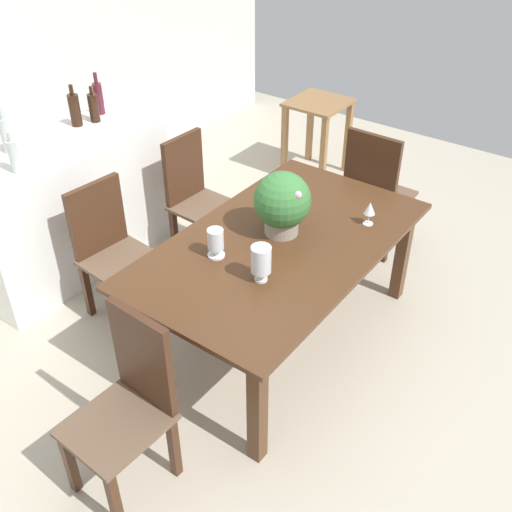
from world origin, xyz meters
TOP-DOWN VIEW (x-y plane):
  - ground_plane at (0.00, 0.00)m, footprint 7.04×7.04m
  - dining_table at (0.00, 0.00)m, footprint 1.86×1.09m
  - chair_far_left at (-0.41, 1.05)m, footprint 0.47×0.46m
  - chair_far_right at (0.42, 1.05)m, footprint 0.42×0.44m
  - chair_head_end at (-1.24, -0.00)m, footprint 0.47×0.42m
  - chair_foot_end at (1.24, 0.00)m, footprint 0.44×0.46m
  - flower_centerpiece at (0.08, 0.05)m, footprint 0.34×0.34m
  - crystal_vase_left at (-0.34, 0.21)m, footprint 0.10×0.10m
  - crystal_vase_center_near at (-0.36, -0.12)m, footprint 0.11×0.11m
  - wine_glass at (0.48, -0.32)m, footprint 0.07×0.07m
  - kitchen_counter at (-0.23, 1.70)m, footprint 1.52×0.63m
  - wine_bottle_green at (0.22, 1.80)m, footprint 0.07×0.07m
  - wine_bottle_clear at (-0.61, 1.58)m, footprint 0.07×0.07m
  - wine_bottle_dark at (0.09, 1.85)m, footprint 0.08×0.08m
  - wine_bottle_tall at (0.34, 1.88)m, footprint 0.07×0.07m
  - wine_bottle_amber at (-0.46, 1.85)m, footprint 0.08×0.08m
  - side_table at (2.08, 1.01)m, footprint 0.52×0.50m

SIDE VIEW (x-z plane):
  - ground_plane at x=0.00m, z-range 0.00..0.00m
  - kitchen_counter at x=-0.23m, z-range 0.00..0.96m
  - chair_far_left at x=-0.41m, z-range 0.05..0.97m
  - chair_far_right at x=0.42m, z-range 0.04..0.98m
  - side_table at x=2.08m, z-range 0.16..0.88m
  - chair_head_end at x=-1.24m, z-range 0.04..1.01m
  - chair_foot_end at x=1.24m, z-range 0.04..1.04m
  - dining_table at x=0.00m, z-range 0.27..1.01m
  - crystal_vase_left at x=-0.34m, z-range 0.75..0.92m
  - wine_glass at x=0.48m, z-range 0.76..0.92m
  - crystal_vase_center_near at x=-0.36m, z-range 0.76..0.97m
  - flower_centerpiece at x=0.08m, z-range 0.75..1.14m
  - wine_bottle_green at x=0.22m, z-range 0.93..1.19m
  - wine_bottle_clear at x=-0.61m, z-range 0.94..1.20m
  - wine_bottle_dark at x=0.09m, z-range 0.93..1.23m
  - wine_bottle_amber at x=-0.46m, z-range 0.93..1.24m
  - wine_bottle_tall at x=0.34m, z-range 0.93..1.24m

